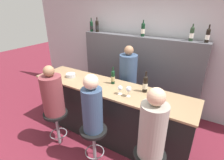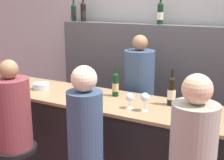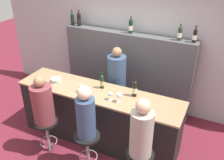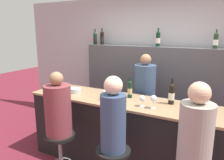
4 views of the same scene
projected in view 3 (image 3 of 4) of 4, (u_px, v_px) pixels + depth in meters
The scene contains 22 objects.
ground_plane at pixel (91, 150), 4.40m from camera, with size 16.00×16.00×0.00m, color maroon.
wall_back at pixel (132, 47), 5.21m from camera, with size 6.40×0.05×2.60m.
bar_counter at pixel (99, 116), 4.41m from camera, with size 2.89×0.69×1.02m.
back_bar_cabinet at pixel (127, 71), 5.25m from camera, with size 2.71×0.28×1.67m.
wine_bottle_counter_0 at pixel (102, 81), 4.21m from camera, with size 0.07×0.07×0.31m.
wine_bottle_counter_1 at pixel (135, 89), 3.98m from camera, with size 0.08×0.08×0.34m.
wine_bottle_backbar_0 at pixel (72, 19), 5.28m from camera, with size 0.08×0.08×0.32m.
wine_bottle_backbar_1 at pixel (79, 19), 5.21m from camera, with size 0.08×0.08×0.33m.
wine_bottle_backbar_2 at pixel (131, 26), 4.77m from camera, with size 0.08×0.08×0.33m.
wine_bottle_backbar_3 at pixel (180, 33), 4.41m from camera, with size 0.07×0.07×0.30m.
wine_bottle_backbar_4 at pixel (195, 36), 4.31m from camera, with size 0.07×0.07×0.31m.
wine_glass_0 at pixel (81, 86), 4.11m from camera, with size 0.07×0.07×0.15m.
wine_glass_1 at pixel (110, 94), 3.90m from camera, with size 0.07×0.07×0.14m.
wine_glass_2 at pixel (119, 95), 3.84m from camera, with size 0.08×0.08×0.17m.
metal_bowl at pixel (56, 80), 4.46m from camera, with size 0.18×0.18×0.06m.
bar_stool_left at pixel (46, 128), 4.13m from camera, with size 0.40×0.40×0.65m.
guest_seated_left at pixel (43, 103), 3.90m from camera, with size 0.33×0.33×0.82m.
bar_stool_middle at pixel (87, 142), 3.83m from camera, with size 0.40×0.40×0.65m.
guest_seated_middle at pixel (86, 115), 3.58m from camera, with size 0.28×0.28×0.85m.
bar_stool_right at pixel (139, 160), 3.50m from camera, with size 0.40×0.40×0.65m.
guest_seated_right at pixel (142, 131), 3.25m from camera, with size 0.31×0.31×0.88m.
bartender at pixel (117, 90), 4.77m from camera, with size 0.34×0.34×1.60m.
Camera 3 is at (1.77, -2.79, 3.17)m, focal length 40.00 mm.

